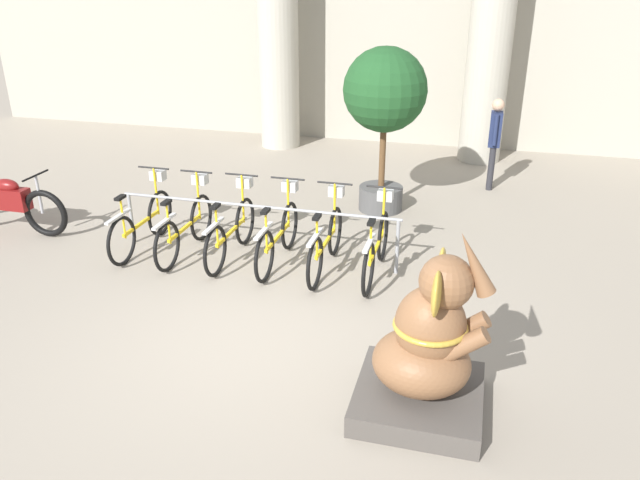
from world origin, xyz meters
name	(u,v)px	position (x,y,z in m)	size (l,w,h in m)	color
ground_plane	(252,337)	(0.00, 0.00, 0.00)	(60.00, 60.00, 0.00)	gray
building_facade	(389,2)	(0.00, 8.60, 3.00)	(20.00, 0.20, 6.00)	#A39E8E
column_left	(278,22)	(-2.16, 7.60, 2.62)	(1.06, 1.06, 5.16)	#ADA899
column_right	(492,27)	(2.16, 7.60, 2.62)	(1.06, 1.06, 5.16)	#ADA899
bike_rack	(257,216)	(-0.64, 1.95, 0.61)	(3.95, 0.05, 0.77)	gray
bicycle_0	(143,221)	(-2.31, 1.83, 0.41)	(0.48, 1.74, 1.07)	black
bicycle_1	(186,226)	(-1.64, 1.83, 0.41)	(0.48, 1.74, 1.07)	black
bicycle_2	(232,230)	(-0.97, 1.86, 0.41)	(0.48, 1.74, 1.07)	black
bicycle_3	(278,234)	(-0.30, 1.86, 0.41)	(0.48, 1.74, 1.07)	black
bicycle_4	(326,240)	(0.37, 1.84, 0.41)	(0.48, 1.74, 1.07)	black
bicycle_5	(377,246)	(1.04, 1.84, 0.41)	(0.48, 1.74, 1.07)	black
elephant_statue	(427,352)	(1.93, -0.72, 0.61)	(1.13, 1.13, 1.81)	#4C4742
motorcycle	(5,202)	(-4.59, 1.83, 0.47)	(2.11, 0.55, 0.96)	black
person_pedestrian	(495,136)	(2.41, 5.77, 0.96)	(0.21, 0.47, 1.62)	#28282D
potted_tree	(385,100)	(0.69, 4.20, 1.81)	(1.30, 1.30, 2.62)	#4C4C4C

